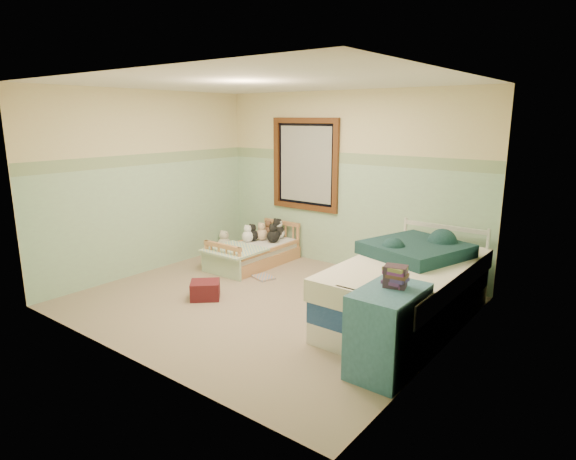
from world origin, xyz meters
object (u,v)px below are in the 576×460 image
Objects in this scene: plush_floor_tan at (209,259)px; twin_bed_frame at (405,312)px; floor_book at (263,277)px; toddler_bed_frame at (255,258)px; dresser at (388,331)px; plush_floor_cream at (224,245)px; red_pillow at (205,290)px.

twin_bed_frame is (3.06, -0.03, -0.01)m from plush_floor_tan.
toddler_bed_frame is at bearing 159.14° from floor_book.
plush_floor_tan reaches higher than toddler_bed_frame.
dresser is at bearing -17.97° from plush_floor_tan.
dresser reaches higher than plush_floor_cream.
red_pillow is at bearing -45.44° from plush_floor_tan.
plush_floor_tan is 0.11× the size of twin_bed_frame.
plush_floor_cream reaches higher than floor_book.
plush_floor_tan is at bearing 162.03° from dresser.
floor_book is (-2.43, 1.21, -0.36)m from dresser.
red_pillow is at bearing -158.94° from twin_bed_frame.
plush_floor_cream is at bearing 128.66° from red_pillow.
floor_book is at bearing 153.59° from dresser.
dresser is 2.18× the size of red_pillow.
plush_floor_cream is 2.07m from red_pillow.
toddler_bed_frame is at bearing 51.97° from plush_floor_tan.
toddler_bed_frame is 1.85× the size of dresser.
red_pillow is (1.29, -1.61, -0.01)m from plush_floor_cream.
toddler_bed_frame is 0.87m from plush_floor_cream.
plush_floor_cream is 0.69× the size of red_pillow.
toddler_bed_frame is 4.74× the size of floor_book.
floor_book is at bearing 85.90° from red_pillow.
plush_floor_tan is 3.55m from dresser.
twin_bed_frame is (2.65, -0.56, 0.02)m from toddler_bed_frame.
plush_floor_tan reaches higher than red_pillow.
twin_bed_frame is at bearing -0.62° from plush_floor_tan.
plush_floor_cream is 0.82× the size of floor_book.
plush_floor_tan is 0.33× the size of dresser.
dresser reaches higher than red_pillow.
dresser is at bearing -25.73° from plush_floor_cream.
red_pillow is (0.86, -0.88, -0.01)m from plush_floor_tan.
toddler_bed_frame reaches higher than floor_book.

